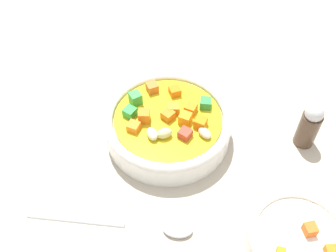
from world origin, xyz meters
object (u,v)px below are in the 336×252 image
spoon (127,224)px  side_bowl_small (298,240)px  pepper_shaker (310,125)px  soup_bowl_main (168,124)px

spoon → side_bowl_small: side_bowl_small is taller
spoon → side_bowl_small: size_ratio=1.63×
pepper_shaker → soup_bowl_main: bearing=118.6°
side_bowl_small → spoon: bearing=114.6°
soup_bowl_main → pepper_shaker: (9.66, -17.72, 1.34)cm
soup_bowl_main → spoon: (-15.32, -3.45, -2.03)cm
spoon → pepper_shaker: pepper_shaker is taller
soup_bowl_main → side_bowl_small: soup_bowl_main is taller
side_bowl_small → pepper_shaker: pepper_shaker is taller
soup_bowl_main → spoon: size_ratio=0.93×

